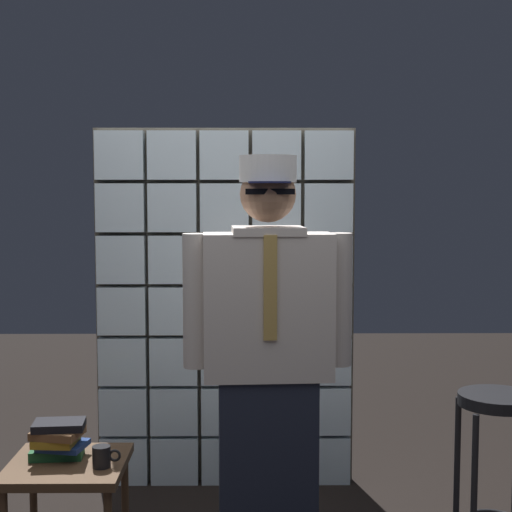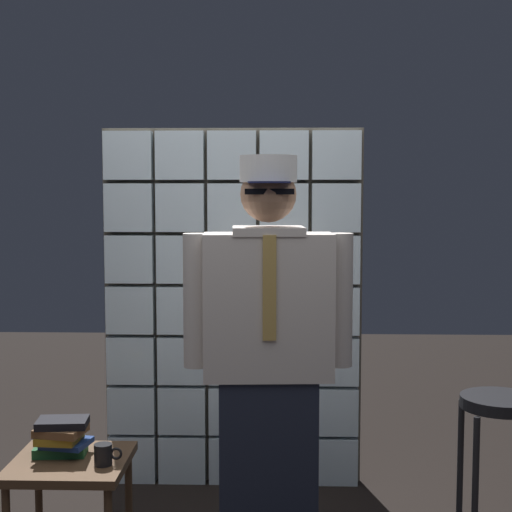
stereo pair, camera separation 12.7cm
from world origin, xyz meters
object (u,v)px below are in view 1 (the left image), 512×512
object	(u,v)px
bar_stool	(497,442)
side_table	(68,475)
coffee_mug	(102,457)
standing_person	(268,360)
book_stack	(58,439)

from	to	relation	value
bar_stool	side_table	world-z (taller)	bar_stool
bar_stool	side_table	distance (m)	1.90
bar_stool	coffee_mug	world-z (taller)	bar_stool
standing_person	bar_stool	distance (m)	1.05
bar_stool	book_stack	xyz separation A→B (m)	(-1.94, 0.18, -0.04)
side_table	coffee_mug	size ratio (longest dim) A/B	4.13
book_stack	standing_person	bearing A→B (deg)	-7.76
standing_person	coffee_mug	xyz separation A→B (m)	(-0.73, 0.02, -0.43)
side_table	coffee_mug	xyz separation A→B (m)	(0.17, -0.07, 0.11)
bar_stool	book_stack	distance (m)	1.95
bar_stool	coffee_mug	distance (m)	1.72
standing_person	coffee_mug	bearing A→B (deg)	175.51
standing_person	coffee_mug	size ratio (longest dim) A/B	14.64
book_stack	bar_stool	bearing A→B (deg)	-5.25
standing_person	side_table	world-z (taller)	standing_person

